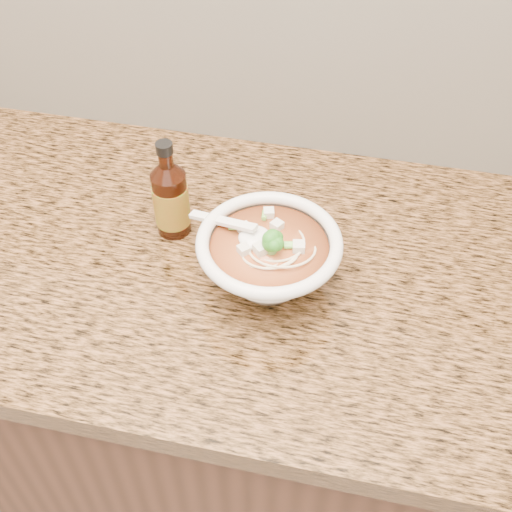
# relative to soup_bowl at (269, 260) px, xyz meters

# --- Properties ---
(cabinet) EXTENTS (4.00, 0.65, 0.86)m
(cabinet) POSITION_rel_soup_bowl_xyz_m (-0.15, 0.05, -0.52)
(cabinet) COLOR #331B0F
(cabinet) RESTS_ON ground
(counter_slab) EXTENTS (4.00, 0.68, 0.04)m
(counter_slab) POSITION_rel_soup_bowl_xyz_m (-0.15, 0.05, -0.07)
(counter_slab) COLOR brown
(counter_slab) RESTS_ON cabinet
(soup_bowl) EXTENTS (0.24, 0.22, 0.12)m
(soup_bowl) POSITION_rel_soup_bowl_xyz_m (0.00, 0.00, 0.00)
(soup_bowl) COLOR white
(soup_bowl) RESTS_ON counter_slab
(hot_sauce_bottle) EXTENTS (0.07, 0.07, 0.18)m
(hot_sauce_bottle) POSITION_rel_soup_bowl_xyz_m (-0.18, 0.08, 0.02)
(hot_sauce_bottle) COLOR #3D1508
(hot_sauce_bottle) RESTS_ON counter_slab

